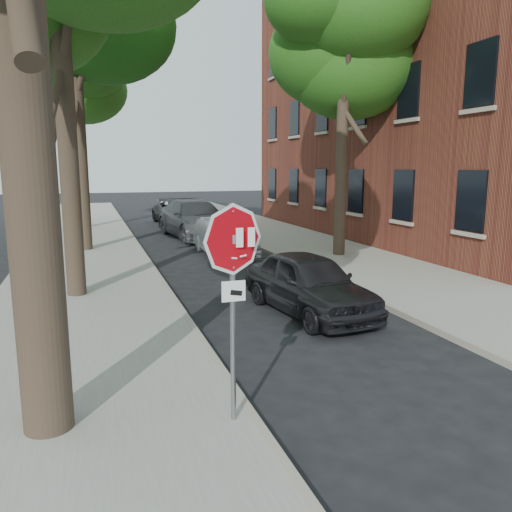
{
  "coord_description": "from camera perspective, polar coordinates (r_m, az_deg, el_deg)",
  "views": [
    {
      "loc": [
        -2.22,
        -5.39,
        3.12
      ],
      "look_at": [
        -0.31,
        0.3,
        2.05
      ],
      "focal_mm": 35.0,
      "sensor_mm": 36.0,
      "label": 1
    }
  ],
  "objects": [
    {
      "name": "ground",
      "position": [
        6.61,
        3.58,
        -18.08
      ],
      "size": [
        120.0,
        120.0,
        0.0
      ],
      "primitive_type": "plane",
      "color": "black",
      "rests_on": "ground"
    },
    {
      "name": "sidewalk_left",
      "position": [
        17.66,
        -19.16,
        -0.45
      ],
      "size": [
        4.0,
        55.0,
        0.12
      ],
      "primitive_type": "cube",
      "color": "gray",
      "rests_on": "ground"
    },
    {
      "name": "sidewalk_right",
      "position": [
        19.48,
        6.68,
        0.99
      ],
      "size": [
        4.0,
        55.0,
        0.12
      ],
      "primitive_type": "cube",
      "color": "gray",
      "rests_on": "ground"
    },
    {
      "name": "curb_left",
      "position": [
        17.74,
        -12.54,
        -0.06
      ],
      "size": [
        0.12,
        55.0,
        0.13
      ],
      "primitive_type": "cube",
      "color": "#9E9384",
      "rests_on": "ground"
    },
    {
      "name": "curb_right",
      "position": [
        18.7,
        0.98,
        0.69
      ],
      "size": [
        0.12,
        55.0,
        0.13
      ],
      "primitive_type": "cube",
      "color": "#9E9384",
      "rests_on": "ground"
    },
    {
      "name": "apartment_building",
      "position": [
        25.68,
        22.37,
        19.54
      ],
      "size": [
        12.2,
        20.2,
        15.3
      ],
      "color": "maroon",
      "rests_on": "ground"
    },
    {
      "name": "stop_sign",
      "position": [
        5.7,
        -2.64,
        -1.77
      ],
      "size": [
        0.76,
        0.34,
        2.61
      ],
      "color": "gray",
      "rests_on": "sidewalk_left"
    },
    {
      "name": "tree_mid_b",
      "position": [
        20.11,
        -20.3,
        23.54
      ],
      "size": [
        5.88,
        5.46,
        10.36
      ],
      "color": "black",
      "rests_on": "sidewalk_left"
    },
    {
      "name": "tree_far",
      "position": [
        26.82,
        -20.46,
        18.27
      ],
      "size": [
        5.29,
        4.91,
        9.33
      ],
      "color": "black",
      "rests_on": "sidewalk_left"
    },
    {
      "name": "tree_right",
      "position": [
        18.01,
        9.89,
        23.09
      ],
      "size": [
        5.29,
        4.91,
        9.33
      ],
      "color": "black",
      "rests_on": "sidewalk_right"
    },
    {
      "name": "car_a",
      "position": [
        10.81,
        6.03,
        -3.1
      ],
      "size": [
        2.01,
        4.04,
        1.32
      ],
      "primitive_type": "imported",
      "rotation": [
        0.0,
        0.0,
        0.12
      ],
      "color": "black",
      "rests_on": "ground"
    },
    {
      "name": "car_b",
      "position": [
        17.68,
        -3.68,
        2.14
      ],
      "size": [
        1.46,
        4.13,
        1.36
      ],
      "primitive_type": "imported",
      "rotation": [
        0.0,
        0.0,
        -0.01
      ],
      "color": "#A9ADB1",
      "rests_on": "ground"
    },
    {
      "name": "car_c",
      "position": [
        22.73,
        -6.98,
        4.24
      ],
      "size": [
        2.99,
        5.97,
        1.67
      ],
      "primitive_type": "imported",
      "rotation": [
        0.0,
        0.0,
        0.12
      ],
      "color": "#56565B",
      "rests_on": "ground"
    },
    {
      "name": "car_d",
      "position": [
        28.22,
        -8.76,
        4.98
      ],
      "size": [
        2.64,
        4.94,
        1.32
      ],
      "primitive_type": "imported",
      "rotation": [
        0.0,
        0.0,
        0.1
      ],
      "color": "black",
      "rests_on": "ground"
    }
  ]
}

